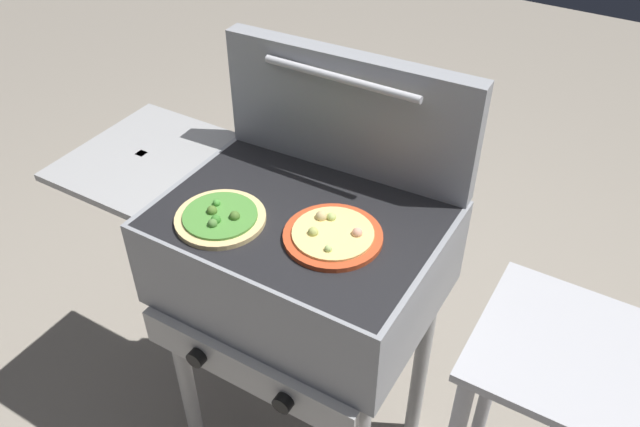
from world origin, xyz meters
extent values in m
cube|color=gray|center=(0.00, 0.00, 0.78)|extent=(0.64, 0.48, 0.24)
cube|color=black|center=(0.00, 0.00, 0.90)|extent=(0.61, 0.46, 0.01)
cube|color=#A3A3A3|center=(-0.48, 0.00, 0.89)|extent=(0.32, 0.41, 0.02)
cube|color=#A3A3A3|center=(-0.48, 0.00, 0.78)|extent=(0.02, 0.02, 0.24)
cube|color=#A3A3A3|center=(0.00, -0.25, 0.61)|extent=(0.58, 0.02, 0.10)
cylinder|color=black|center=(-0.12, -0.28, 0.61)|extent=(0.04, 0.02, 0.04)
cylinder|color=black|center=(0.12, -0.28, 0.61)|extent=(0.04, 0.02, 0.04)
cylinder|color=#A3A3A3|center=(-0.27, -0.19, 0.33)|extent=(0.04, 0.04, 0.66)
cylinder|color=#A3A3A3|center=(-0.27, 0.19, 0.33)|extent=(0.04, 0.04, 0.66)
cylinder|color=#A3A3A3|center=(0.27, 0.19, 0.33)|extent=(0.04, 0.04, 0.66)
cube|color=gray|center=(0.00, 0.21, 1.05)|extent=(0.63, 0.08, 0.30)
cylinder|color=#B7B7BC|center=(0.00, 0.17, 1.16)|extent=(0.38, 0.02, 0.02)
cylinder|color=#E0C17F|center=(-0.14, -0.11, 0.91)|extent=(0.20, 0.20, 0.01)
cylinder|color=#4C8C38|center=(-0.14, -0.11, 0.92)|extent=(0.17, 0.17, 0.01)
sphere|color=#50813A|center=(-0.13, -0.15, 0.92)|extent=(0.02, 0.02, 0.02)
sphere|color=#51782D|center=(-0.16, -0.12, 0.92)|extent=(0.02, 0.02, 0.02)
sphere|color=#3B812C|center=(-0.13, -0.14, 0.92)|extent=(0.02, 0.02, 0.02)
sphere|color=#4A722B|center=(-0.10, -0.11, 0.92)|extent=(0.02, 0.02, 0.02)
sphere|color=#499738|center=(-0.17, -0.09, 0.92)|extent=(0.02, 0.02, 0.02)
cylinder|color=#C64723|center=(0.10, -0.04, 0.91)|extent=(0.22, 0.22, 0.01)
cylinder|color=#EDD17A|center=(0.10, -0.04, 0.92)|extent=(0.18, 0.18, 0.01)
sphere|color=#D2B879|center=(0.06, -0.01, 0.92)|extent=(0.03, 0.03, 0.03)
sphere|color=#B4BB5F|center=(0.07, -0.06, 0.92)|extent=(0.02, 0.02, 0.02)
sphere|color=#B5CE75|center=(0.12, -0.09, 0.92)|extent=(0.02, 0.02, 0.02)
sphere|color=#F2A988|center=(0.15, -0.02, 0.92)|extent=(0.02, 0.02, 0.02)
sphere|color=#B6CC6D|center=(0.08, 0.00, 0.92)|extent=(0.02, 0.02, 0.02)
cube|color=#B2B2B7|center=(0.66, 0.00, 0.81)|extent=(0.44, 0.36, 0.02)
cylinder|color=#B2B2B7|center=(0.47, 0.15, 0.40)|extent=(0.04, 0.04, 0.80)
camera|label=1|loc=(0.62, -0.95, 1.81)|focal=36.30mm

